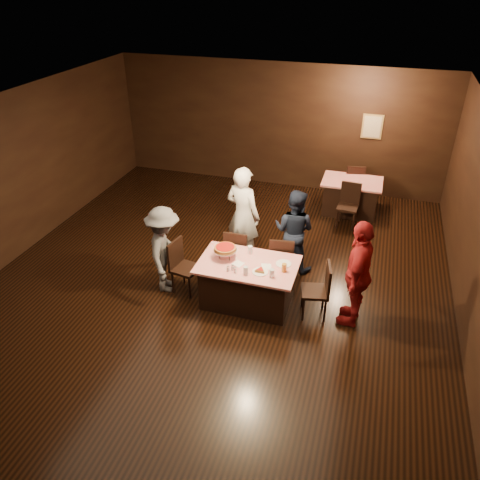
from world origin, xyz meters
name	(u,v)px	position (x,y,z in m)	size (l,w,h in m)	color
room	(204,182)	(0.00, 0.01, 2.14)	(10.00, 10.04, 3.02)	black
main_table	(248,283)	(0.67, 0.08, 0.39)	(1.60, 1.00, 0.77)	red
back_table	(350,197)	(1.97, 3.92, 0.39)	(1.30, 0.90, 0.77)	red
chair_far_left	(238,251)	(0.27, 0.83, 0.47)	(0.42, 0.42, 0.95)	black
chair_far_right	(282,258)	(1.07, 0.83, 0.47)	(0.42, 0.42, 0.95)	black
chair_end_left	(186,268)	(-0.43, 0.08, 0.47)	(0.42, 0.42, 0.95)	black
chair_end_right	(315,290)	(1.77, 0.08, 0.47)	(0.42, 0.42, 0.95)	black
chair_back_near	(348,206)	(1.97, 3.22, 0.47)	(0.42, 0.42, 0.95)	black
chair_back_far	(353,182)	(1.97, 4.52, 0.47)	(0.42, 0.42, 0.95)	black
diner_white_jacket	(243,215)	(0.21, 1.32, 0.94)	(0.69, 0.45, 1.89)	white
diner_navy_hoodie	(294,230)	(1.17, 1.33, 0.78)	(0.76, 0.59, 1.57)	#161D32
diner_grey_knit	(164,250)	(-0.79, 0.05, 0.78)	(1.01, 0.58, 1.56)	#55555A
diner_red_shirt	(358,274)	(2.38, 0.13, 0.89)	(1.04, 0.44, 1.78)	#A4191D
pizza_stand	(225,249)	(0.27, 0.13, 0.95)	(0.38, 0.38, 0.22)	black
plate_with_slice	(260,271)	(0.92, -0.10, 0.80)	(0.25, 0.25, 0.06)	white
plate_empty	(284,264)	(1.22, 0.23, 0.78)	(0.25, 0.25, 0.01)	white
glass_front_left	(246,271)	(0.72, -0.22, 0.84)	(0.08, 0.08, 0.14)	silver
glass_front_right	(272,273)	(1.12, -0.17, 0.84)	(0.08, 0.08, 0.14)	silver
glass_amber	(284,268)	(1.27, 0.03, 0.84)	(0.08, 0.08, 0.14)	#BF7F26
glass_back	(250,250)	(0.62, 0.38, 0.84)	(0.08, 0.08, 0.14)	silver
condiments	(232,269)	(0.49, -0.20, 0.82)	(0.17, 0.10, 0.09)	silver
napkin_center	(266,266)	(0.97, 0.08, 0.77)	(0.16, 0.16, 0.01)	white
napkin_left	(238,264)	(0.52, 0.03, 0.77)	(0.16, 0.16, 0.01)	white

